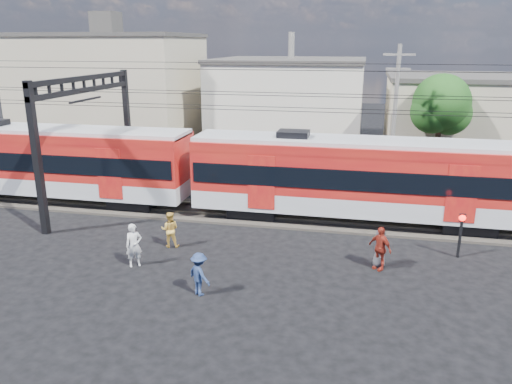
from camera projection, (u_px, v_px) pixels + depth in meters
The scene contains 17 objects.
ground at pixel (235, 289), 18.05m from camera, with size 120.00×120.00×0.00m, color black.
track_bed at pixel (274, 216), 25.53m from camera, with size 70.00×3.40×0.12m, color #2D2823.
rail_near at pixel (271, 218), 24.79m from camera, with size 70.00×0.12×0.12m, color #59544C.
rail_far at pixel (276, 209), 26.19m from camera, with size 70.00×0.12×0.12m, color #59544C.
commuter_train at pixel (363, 176), 23.98m from camera, with size 50.30×3.08×4.17m.
catenary at pixel (110, 111), 25.81m from camera, with size 70.00×9.30×7.52m.
building_west at pixel (112, 90), 42.61m from camera, with size 14.28×10.20×9.30m.
building_midwest at pixel (290, 102), 42.68m from camera, with size 12.24×12.24×7.30m.
building_mideast at pixel (499, 119), 36.80m from camera, with size 16.32×10.20×6.30m.
utility_pole_mid at pixel (395, 113), 29.59m from camera, with size 1.80×0.24×8.50m.
tree_near at pixel (444, 106), 31.80m from camera, with size 3.82×3.64×6.72m.
pedestrian_a at pixel (134, 245), 19.69m from camera, with size 0.64×0.42×1.76m, color silver.
pedestrian_b at pixel (170, 229), 21.60m from camera, with size 0.77×0.60×1.59m, color gold.
pedestrian_c at pixel (199, 274), 17.44m from camera, with size 1.02×0.58×1.57m, color navy.
pedestrian_d at pixel (380, 248), 19.40m from camera, with size 1.04×0.43×1.77m, color maroon.
pedestrian_e at pixel (380, 248), 19.65m from camera, with size 0.76×0.49×1.56m, color #434348.
crossing_signal at pixel (461, 227), 20.35m from camera, with size 0.28×0.28×1.91m.
Camera 1 is at (4.18, -15.75, 8.56)m, focal length 35.00 mm.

